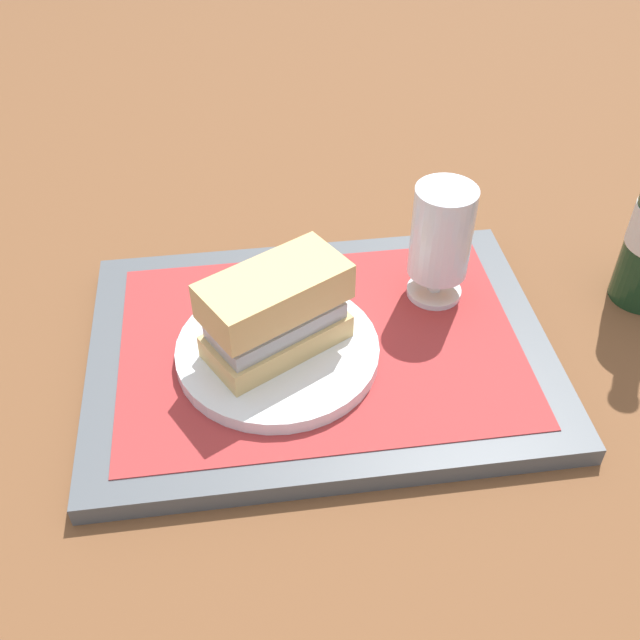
{
  "coord_description": "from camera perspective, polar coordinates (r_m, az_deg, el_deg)",
  "views": [
    {
      "loc": [
        -0.07,
        -0.51,
        0.52
      ],
      "look_at": [
        0.0,
        0.0,
        0.05
      ],
      "focal_mm": 41.7,
      "sensor_mm": 36.0,
      "label": 1
    }
  ],
  "objects": [
    {
      "name": "beer_glass",
      "position": [
        0.74,
        9.25,
        6.08
      ],
      "size": [
        0.06,
        0.06,
        0.12
      ],
      "color": "silver",
      "rests_on": "placemat"
    },
    {
      "name": "placemat",
      "position": [
        0.71,
        0.0,
        -1.74
      ],
      "size": [
        0.38,
        0.27,
        0.0
      ],
      "primitive_type": "cube",
      "color": "#9E2D2D",
      "rests_on": "tray"
    },
    {
      "name": "tray",
      "position": [
        0.72,
        0.0,
        -2.35
      ],
      "size": [
        0.44,
        0.32,
        0.02
      ],
      "primitive_type": "cube",
      "color": "#4C5156",
      "rests_on": "ground_plane"
    },
    {
      "name": "plate",
      "position": [
        0.7,
        -3.26,
        -2.39
      ],
      "size": [
        0.19,
        0.19,
        0.01
      ],
      "primitive_type": "cylinder",
      "color": "white",
      "rests_on": "placemat"
    },
    {
      "name": "sandwich",
      "position": [
        0.66,
        -3.19,
        0.81
      ],
      "size": [
        0.14,
        0.12,
        0.08
      ],
      "rotation": [
        0.0,
        0.0,
        0.51
      ],
      "color": "tan",
      "rests_on": "plate"
    },
    {
      "name": "ground_plane",
      "position": [
        0.73,
        0.0,
        -2.9
      ],
      "size": [
        3.0,
        3.0,
        0.0
      ],
      "primitive_type": "plane",
      "color": "brown"
    }
  ]
}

